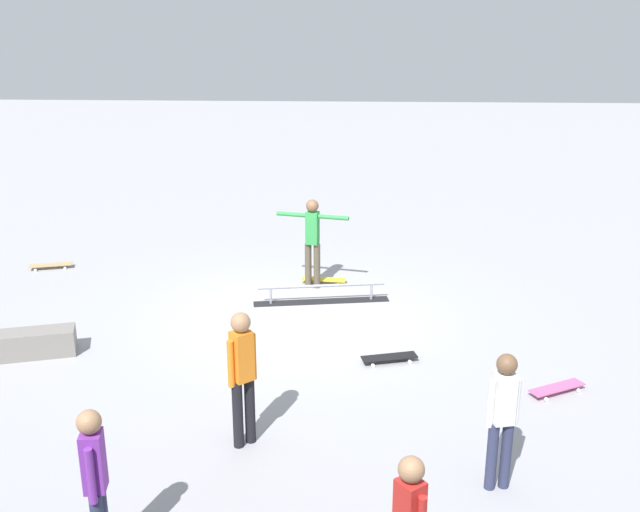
% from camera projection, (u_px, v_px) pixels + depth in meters
% --- Properties ---
extents(ground_plane, '(60.00, 60.00, 0.00)m').
position_uv_depth(ground_plane, '(296.00, 318.00, 12.03)').
color(ground_plane, '#9E9EA3').
extents(grind_rail, '(2.34, 0.61, 0.32)m').
position_uv_depth(grind_rail, '(321.00, 294.00, 12.64)').
color(grind_rail, black).
rests_on(grind_rail, ground_plane).
extents(skate_ledge, '(1.83, 0.89, 0.38)m').
position_uv_depth(skate_ledge, '(10.00, 345.00, 10.59)').
color(skate_ledge, gray).
rests_on(skate_ledge, ground_plane).
extents(skater_main, '(1.30, 0.36, 1.63)m').
position_uv_depth(skater_main, '(312.00, 237.00, 13.07)').
color(skater_main, brown).
rests_on(skater_main, ground_plane).
extents(skateboard_main, '(0.82, 0.32, 0.09)m').
position_uv_depth(skateboard_main, '(324.00, 280.00, 13.52)').
color(skateboard_main, yellow).
rests_on(skateboard_main, ground_plane).
extents(bystander_white_shirt, '(0.35, 0.22, 1.54)m').
position_uv_depth(bystander_white_shirt, '(503.00, 414.00, 7.48)').
color(bystander_white_shirt, '#2D3351').
rests_on(bystander_white_shirt, ground_plane).
extents(bystander_purple_shirt, '(0.21, 0.36, 1.57)m').
position_uv_depth(bystander_purple_shirt, '(96.00, 480.00, 6.41)').
color(bystander_purple_shirt, '#2D3351').
rests_on(bystander_purple_shirt, ground_plane).
extents(bystander_orange_shirt, '(0.33, 0.30, 1.64)m').
position_uv_depth(bystander_orange_shirt, '(242.00, 372.00, 8.24)').
color(bystander_orange_shirt, black).
rests_on(bystander_orange_shirt, ground_plane).
extents(loose_skateboard_pink, '(0.80, 0.55, 0.09)m').
position_uv_depth(loose_skateboard_pink, '(557.00, 388.00, 9.64)').
color(loose_skateboard_pink, '#E05993').
rests_on(loose_skateboard_pink, ground_plane).
extents(loose_skateboard_black, '(0.82, 0.41, 0.09)m').
position_uv_depth(loose_skateboard_black, '(389.00, 357.00, 10.49)').
color(loose_skateboard_black, black).
rests_on(loose_skateboard_black, ground_plane).
extents(loose_skateboard_natural, '(0.82, 0.41, 0.09)m').
position_uv_depth(loose_skateboard_natural, '(51.00, 265.00, 14.28)').
color(loose_skateboard_natural, tan).
rests_on(loose_skateboard_natural, ground_plane).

